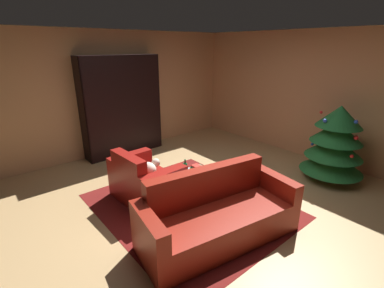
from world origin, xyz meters
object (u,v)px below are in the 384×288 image
(bottle_on_table, at_px, (185,168))
(decorated_tree, at_px, (335,143))
(armchair_red, at_px, (145,182))
(bookshelf_unit, at_px, (127,108))
(couch_red, at_px, (218,216))
(book_stack_on_table, at_px, (198,171))
(coffee_table, at_px, (197,180))

(bottle_on_table, bearing_deg, decorated_tree, 66.13)
(armchair_red, height_order, decorated_tree, decorated_tree)
(bookshelf_unit, height_order, bottle_on_table, bookshelf_unit)
(couch_red, xyz_separation_m, bottle_on_table, (-0.90, 0.23, 0.24))
(armchair_red, bearing_deg, book_stack_on_table, 46.18)
(bookshelf_unit, bearing_deg, couch_red, -9.78)
(bookshelf_unit, xyz_separation_m, bottle_on_table, (2.38, -0.34, -0.45))
(armchair_red, bearing_deg, bottle_on_table, 47.98)
(bookshelf_unit, relative_size, decorated_tree, 1.56)
(couch_red, relative_size, book_stack_on_table, 8.89)
(bookshelf_unit, distance_m, armchair_red, 2.24)
(coffee_table, bearing_deg, armchair_red, -138.08)
(bookshelf_unit, distance_m, decorated_tree, 4.00)
(coffee_table, distance_m, decorated_tree, 2.47)
(bottle_on_table, bearing_deg, bookshelf_unit, 171.87)
(bookshelf_unit, height_order, coffee_table, bookshelf_unit)
(couch_red, height_order, book_stack_on_table, couch_red)
(armchair_red, height_order, book_stack_on_table, armchair_red)
(bookshelf_unit, distance_m, coffee_table, 2.64)
(couch_red, relative_size, bottle_on_table, 8.69)
(bookshelf_unit, bearing_deg, book_stack_on_table, -4.92)
(armchair_red, relative_size, book_stack_on_table, 4.80)
(bookshelf_unit, bearing_deg, armchair_red, -21.62)
(book_stack_on_table, distance_m, decorated_tree, 2.43)
(bookshelf_unit, height_order, armchair_red, bookshelf_unit)
(couch_red, xyz_separation_m, book_stack_on_table, (-0.76, 0.35, 0.22))
(bookshelf_unit, xyz_separation_m, decorated_tree, (3.43, 2.03, -0.32))
(armchair_red, height_order, coffee_table, armchair_red)
(armchair_red, bearing_deg, decorated_tree, 62.76)
(coffee_table, height_order, decorated_tree, decorated_tree)
(couch_red, relative_size, decorated_tree, 1.55)
(armchair_red, relative_size, bottle_on_table, 4.70)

